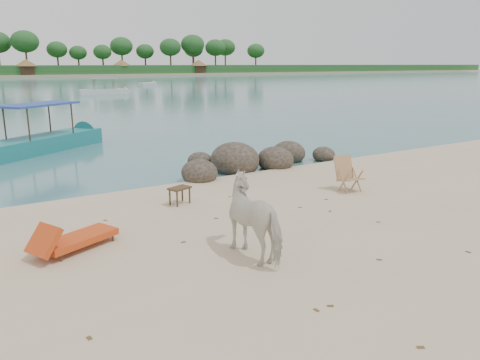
# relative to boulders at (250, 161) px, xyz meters

# --- Properties ---
(boulders) EXTENTS (6.35, 2.91, 1.21)m
(boulders) POSITION_rel_boulders_xyz_m (0.00, 0.00, 0.00)
(boulders) COLOR #2F271F
(boulders) RESTS_ON ground
(cow) EXTENTS (0.91, 1.78, 1.45)m
(cow) POSITION_rel_boulders_xyz_m (-4.07, -6.50, 0.50)
(cow) COLOR beige
(cow) RESTS_ON ground
(side_table) EXTENTS (0.62, 0.51, 0.43)m
(side_table) POSITION_rel_boulders_xyz_m (-3.94, -2.82, -0.01)
(side_table) COLOR #382316
(side_table) RESTS_ON ground
(lounge_chair) EXTENTS (1.93, 1.32, 0.55)m
(lounge_chair) POSITION_rel_boulders_xyz_m (-6.79, -4.43, 0.05)
(lounge_chair) COLOR #CD4918
(lounge_chair) RESTS_ON ground
(deck_chair) EXTENTS (0.68, 0.74, 0.96)m
(deck_chair) POSITION_rel_boulders_xyz_m (0.58, -4.19, 0.25)
(deck_chair) COLOR tan
(deck_chair) RESTS_ON ground
(boat_near) EXTENTS (6.17, 4.94, 3.17)m
(boat_near) POSITION_rel_boulders_xyz_m (-5.47, 7.27, 1.36)
(boat_near) COLOR #1B7476
(boat_near) RESTS_ON water
(boat_mid) EXTENTS (6.31, 2.05, 3.02)m
(boat_mid) POSITION_rel_boulders_xyz_m (7.45, 42.83, 1.28)
(boat_mid) COLOR silver
(boat_mid) RESTS_ON water
(boat_far) EXTENTS (4.64, 3.86, 0.57)m
(boat_far) POSITION_rel_boulders_xyz_m (20.52, 62.65, 0.06)
(boat_far) COLOR beige
(boat_far) RESTS_ON water
(dead_leaves) EXTENTS (7.03, 7.22, 0.00)m
(dead_leaves) POSITION_rel_boulders_xyz_m (-3.32, -6.66, -0.22)
(dead_leaves) COLOR brown
(dead_leaves) RESTS_ON ground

